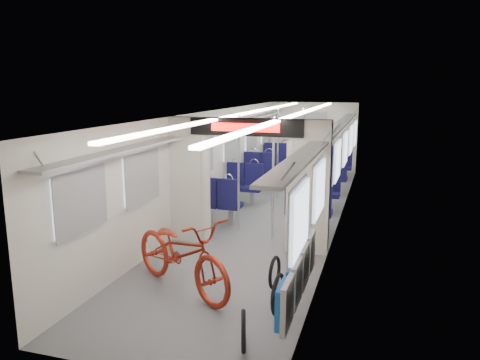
% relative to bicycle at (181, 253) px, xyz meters
% --- Properties ---
extents(carriage, '(12.00, 12.02, 2.31)m').
position_rel_bicycle_xyz_m(carriage, '(0.36, 3.80, 0.94)').
color(carriage, '#515456').
rests_on(carriage, ground).
extents(bicycle, '(2.20, 1.73, 1.11)m').
position_rel_bicycle_xyz_m(bicycle, '(0.00, 0.00, 0.00)').
color(bicycle, maroon).
rests_on(bicycle, ground).
extents(flip_bench, '(0.12, 2.12, 0.53)m').
position_rel_bicycle_xyz_m(flip_bench, '(1.71, -0.34, 0.02)').
color(flip_bench, gray).
rests_on(flip_bench, carriage).
extents(bike_hoop_a, '(0.19, 0.46, 0.47)m').
position_rel_bicycle_xyz_m(bike_hoop_a, '(1.27, -1.24, -0.35)').
color(bike_hoop_a, black).
rests_on(bike_hoop_a, ground).
extents(bike_hoop_b, '(0.08, 0.54, 0.54)m').
position_rel_bicycle_xyz_m(bike_hoop_b, '(1.45, -0.31, -0.31)').
color(bike_hoop_b, black).
rests_on(bike_hoop_b, ground).
extents(bike_hoop_c, '(0.09, 0.48, 0.48)m').
position_rel_bicycle_xyz_m(bike_hoop_c, '(1.24, 0.43, -0.34)').
color(bike_hoop_c, black).
rests_on(bike_hoop_c, ground).
extents(seat_bay_near_left, '(0.91, 2.10, 1.11)m').
position_rel_bicycle_xyz_m(seat_bay_near_left, '(-0.58, 4.10, -0.01)').
color(seat_bay_near_left, '#0E0C36').
rests_on(seat_bay_near_left, ground).
extents(seat_bay_near_right, '(0.90, 2.02, 1.08)m').
position_rel_bicycle_xyz_m(seat_bay_near_right, '(1.29, 4.05, -0.02)').
color(seat_bay_near_right, '#0E0C36').
rests_on(seat_bay_near_right, ground).
extents(seat_bay_far_left, '(0.96, 2.30, 1.17)m').
position_rel_bicycle_xyz_m(seat_bay_far_left, '(-0.58, 7.76, 0.02)').
color(seat_bay_far_left, '#0E0C36').
rests_on(seat_bay_far_left, ground).
extents(seat_bay_far_right, '(0.93, 2.19, 1.13)m').
position_rel_bicycle_xyz_m(seat_bay_far_right, '(1.29, 7.68, 0.00)').
color(seat_bay_far_right, '#0E0C36').
rests_on(seat_bay_far_right, ground).
extents(stanchion_near_left, '(0.04, 0.04, 2.30)m').
position_rel_bicycle_xyz_m(stanchion_near_left, '(-0.05, 2.87, 0.59)').
color(stanchion_near_left, silver).
rests_on(stanchion_near_left, ground).
extents(stanchion_near_right, '(0.04, 0.04, 2.30)m').
position_rel_bicycle_xyz_m(stanchion_near_right, '(0.70, 2.59, 0.59)').
color(stanchion_near_right, silver).
rests_on(stanchion_near_right, ground).
extents(stanchion_far_left, '(0.04, 0.04, 2.30)m').
position_rel_bicycle_xyz_m(stanchion_far_left, '(0.10, 5.75, 0.59)').
color(stanchion_far_left, silver).
rests_on(stanchion_far_left, ground).
extents(stanchion_far_right, '(0.04, 0.04, 2.30)m').
position_rel_bicycle_xyz_m(stanchion_far_right, '(0.68, 5.89, 0.59)').
color(stanchion_far_right, silver).
rests_on(stanchion_far_right, ground).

